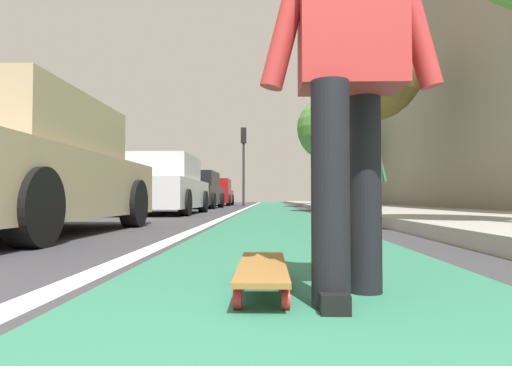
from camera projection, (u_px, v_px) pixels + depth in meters
ground_plane at (276, 215)px, 10.36m from camera, size 80.00×80.00×0.00m
bike_lane_paint at (272, 206)px, 24.34m from camera, size 56.00×1.84×0.00m
lane_stripe_white at (249, 207)px, 20.38m from camera, size 52.00×0.16×0.01m
sidewalk_curb at (345, 206)px, 18.26m from camera, size 52.00×3.20×0.15m
building_facade at (382, 120)px, 22.33m from camera, size 40.00×1.20×8.70m
skateboard at (262, 269)px, 1.87m from camera, size 0.84×0.20×0.11m
skater_person at (350, 60)px, 1.74m from camera, size 0.46×0.72×1.64m
parked_car_near at (17, 169)px, 4.80m from camera, size 4.16×1.97×1.48m
parked_car_mid at (161, 187)px, 11.21m from camera, size 4.29×1.98×1.46m
parked_car_far at (195, 191)px, 17.84m from camera, size 4.13×2.04×1.47m
parked_car_end at (215, 193)px, 24.62m from camera, size 4.60×1.94×1.47m
traffic_light at (244, 152)px, 22.95m from camera, size 0.33×0.28×4.07m
street_tree_mid at (370, 70)px, 11.95m from camera, size 2.79×2.79×5.28m
street_tree_far at (330, 129)px, 19.87m from camera, size 2.96×2.96×5.02m
pedestrian_distant at (373, 177)px, 10.84m from camera, size 0.45×0.70×1.60m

